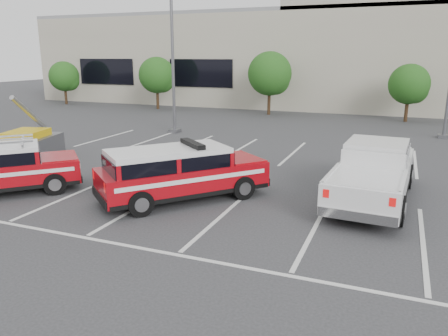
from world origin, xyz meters
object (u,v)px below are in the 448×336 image
Objects in this scene: ladder_suv at (1,172)px; tree_mid_right at (410,86)px; fire_chief_suv at (180,177)px; white_pickup at (373,178)px; tree_left at (158,76)px; convention_building at (354,53)px; light_pole_left at (172,44)px; tree_far_left at (65,77)px; tree_mid_left at (271,75)px; utility_rig at (24,147)px.

tree_mid_right is at bearing 105.34° from ladder_suv.
white_pickup is at bearing 62.32° from fire_chief_suv.
tree_mid_right is at bearing 90.04° from white_pickup.
tree_left is 0.83× the size of fire_chief_suv.
fire_chief_suv is 6.19m from white_pickup.
convention_building is 21.49m from light_pole_left.
white_pickup is at bearing -33.28° from tree_far_left.
fire_chief_suv reaches higher than white_pickup.
tree_mid_right is at bearing -0.00° from tree_mid_left.
light_pole_left is 1.66× the size of white_pickup.
tree_mid_left reaches higher than ladder_suv.
light_pole_left is (16.91, -10.05, 2.68)m from tree_far_left.
tree_far_left reaches higher than utility_rig.
convention_building reaches higher than tree_far_left.
tree_mid_right reaches higher than white_pickup.
light_pole_left reaches higher than tree_mid_left.
convention_building reaches higher than fire_chief_suv.
light_pole_left reaches higher than white_pickup.
tree_mid_right is (20.00, -0.00, -0.27)m from tree_left.
tree_far_left is 20.01m from tree_mid_left.
fire_chief_suv is (13.10, -21.21, -2.00)m from tree_left.
light_pole_left reaches higher than ladder_suv.
tree_far_left is 0.65× the size of white_pickup.
utility_rig is (-14.89, 0.14, -0.16)m from white_pickup.
tree_mid_right reaches higher than ladder_suv.
convention_building is 15.04× the size of tree_mid_right.
utility_rig is (-9.13, 2.41, -0.19)m from fire_chief_suv.
tree_left reaches higher than tree_mid_right.
convention_building is at bearing 127.18° from fire_chief_suv.
light_pole_left is at bearing -30.71° from tree_far_left.
white_pickup is (5.76, 2.27, -0.03)m from fire_chief_suv.
fire_chief_suv is (3.10, -21.21, -2.27)m from tree_mid_left.
tree_mid_right is 19.06m from white_pickup.
tree_far_left is at bearing 180.00° from tree_mid_right.
tree_far_left is 0.85× the size of ladder_suv.
tree_mid_left is at bearing 180.00° from tree_mid_right.
utility_rig is at bearing -153.94° from fire_chief_suv.
utility_rig reaches higher than white_pickup.
convention_building reaches higher than white_pickup.
tree_far_left is 23.50m from utility_rig.
light_pole_left is (-3.09, -10.05, 2.14)m from tree_mid_left.
light_pole_left is (6.91, -10.05, 2.41)m from tree_left.
tree_mid_left is 10.73m from light_pole_left.
white_pickup is at bearing -15.43° from utility_rig.
light_pole_left is at bearing -112.39° from convention_building.
tree_left is 24.07m from ladder_suv.
convention_building is at bearing 21.37° from tree_far_left.
convention_building is 29.28m from white_pickup.
white_pickup is at bearing 63.22° from ladder_suv.
tree_far_left reaches higher than fire_chief_suv.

